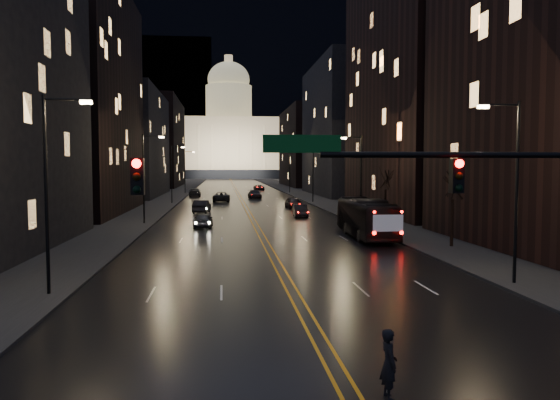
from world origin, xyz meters
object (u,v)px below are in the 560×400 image
object	(u,v)px
oncoming_car_b	(202,206)
receding_car_a	(300,211)
oncoming_car_a	(203,220)
pedestrian_a	(389,364)
traffic_signal	(535,193)
bus	(366,218)

from	to	relation	value
oncoming_car_b	receding_car_a	distance (m)	13.29
receding_car_a	oncoming_car_a	bearing A→B (deg)	-134.95
pedestrian_a	oncoming_car_a	bearing A→B (deg)	6.08
pedestrian_a	traffic_signal	bearing A→B (deg)	-70.86
bus	traffic_signal	bearing A→B (deg)	-93.63
traffic_signal	pedestrian_a	distance (m)	6.81
bus	receding_car_a	bearing A→B (deg)	100.74
bus	receding_car_a	size ratio (longest dim) A/B	2.65
bus	oncoming_car_b	xyz separation A→B (m)	(-14.31, 24.66, -0.79)
receding_car_a	bus	bearing A→B (deg)	-77.74
traffic_signal	receding_car_a	size ratio (longest dim) A/B	3.99
oncoming_car_b	pedestrian_a	world-z (taller)	pedestrian_a
bus	pedestrian_a	distance (m)	31.46
receding_car_a	oncoming_car_b	bearing A→B (deg)	152.33
traffic_signal	pedestrian_a	bearing A→B (deg)	-158.15
traffic_signal	pedestrian_a	world-z (taller)	traffic_signal
bus	receding_car_a	xyz separation A→B (m)	(-2.89, 17.87, -0.88)
oncoming_car_a	pedestrian_a	xyz separation A→B (m)	(5.99, -38.79, 0.18)
bus	pedestrian_a	bearing A→B (deg)	-102.36
oncoming_car_a	bus	bearing A→B (deg)	150.75
bus	pedestrian_a	world-z (taller)	bus
oncoming_car_b	receding_car_a	bearing A→B (deg)	155.56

